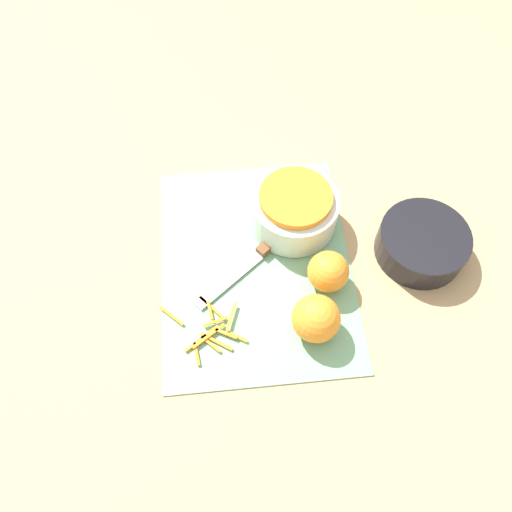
{
  "coord_description": "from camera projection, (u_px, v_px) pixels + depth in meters",
  "views": [
    {
      "loc": [
        0.45,
        -0.04,
        0.83
      ],
      "look_at": [
        0.0,
        0.0,
        0.04
      ],
      "focal_mm": 35.0,
      "sensor_mm": 36.0,
      "label": 1
    }
  ],
  "objects": [
    {
      "name": "cutting_board",
      "position": [
        256.0,
        265.0,
        0.94
      ],
      "size": [
        0.46,
        0.35,
        0.01
      ],
      "color": "#75AD84",
      "rests_on": "ground_plane"
    },
    {
      "name": "orange_left",
      "position": [
        328.0,
        272.0,
        0.89
      ],
      "size": [
        0.07,
        0.07,
        0.07
      ],
      "color": "orange",
      "rests_on": "cutting_board"
    },
    {
      "name": "bowl_speckled",
      "position": [
        294.0,
        209.0,
        0.95
      ],
      "size": [
        0.17,
        0.17,
        0.09
      ],
      "color": "silver",
      "rests_on": "cutting_board"
    },
    {
      "name": "bowl_dark",
      "position": [
        421.0,
        241.0,
        0.93
      ],
      "size": [
        0.17,
        0.17,
        0.06
      ],
      "color": "black",
      "rests_on": "ground_plane"
    },
    {
      "name": "orange_right",
      "position": [
        316.0,
        319.0,
        0.84
      ],
      "size": [
        0.08,
        0.08,
        0.08
      ],
      "color": "orange",
      "rests_on": "cutting_board"
    },
    {
      "name": "knife",
      "position": [
        264.0,
        250.0,
        0.94
      ],
      "size": [
        0.17,
        0.2,
        0.02
      ],
      "rotation": [
        0.0,
        0.0,
        -0.91
      ],
      "color": "brown",
      "rests_on": "cutting_board"
    },
    {
      "name": "peel_pile",
      "position": [
        210.0,
        329.0,
        0.87
      ],
      "size": [
        0.13,
        0.15,
        0.01
      ],
      "color": "orange",
      "rests_on": "cutting_board"
    },
    {
      "name": "ground_plane",
      "position": [
        256.0,
        265.0,
        0.94
      ],
      "size": [
        4.0,
        4.0,
        0.0
      ],
      "primitive_type": "plane",
      "color": "tan"
    }
  ]
}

